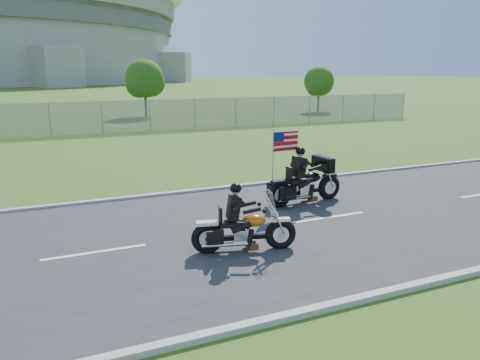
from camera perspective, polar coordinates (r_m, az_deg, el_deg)
name	(u,v)px	position (r m, az deg, el deg)	size (l,w,h in m)	color
ground	(184,241)	(11.02, -6.82, -7.36)	(420.00, 420.00, 0.00)	#265219
road	(184,240)	(11.02, -6.83, -7.27)	(120.00, 8.00, 0.04)	#28282B
curb_north	(145,197)	(14.75, -11.53, -1.99)	(120.00, 0.18, 0.12)	#9E9B93
curb_south	(262,323)	(7.58, 2.75, -16.99)	(120.00, 0.18, 0.12)	#9E9B93
tree_fence_near	(145,81)	(40.94, -11.50, 11.79)	(3.52, 3.28, 4.75)	#382316
tree_fence_far	(319,83)	(45.44, 9.62, 11.58)	(3.08, 2.87, 4.20)	#382316
motorcycle_lead	(243,230)	(10.14, 0.33, -6.16)	(2.28, 0.93, 1.56)	black
motorcycle_follow	(305,185)	(13.84, 7.92, -0.55)	(2.58, 0.86, 2.15)	black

